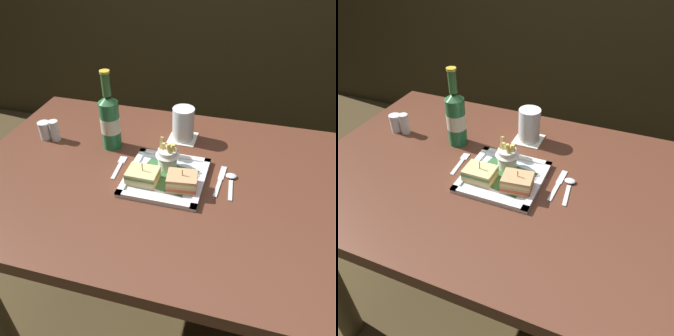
# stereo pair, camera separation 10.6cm
# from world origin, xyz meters

# --- Properties ---
(ground_plane) EXTENTS (6.00, 6.00, 0.00)m
(ground_plane) POSITION_xyz_m (0.00, 0.00, 0.00)
(ground_plane) COLOR #45371E
(dining_table) EXTENTS (1.32, 0.85, 0.75)m
(dining_table) POSITION_xyz_m (0.00, 0.00, 0.61)
(dining_table) COLOR #572F20
(dining_table) RESTS_ON ground_plane
(square_plate) EXTENTS (0.25, 0.25, 0.02)m
(square_plate) POSITION_xyz_m (-0.01, -0.01, 0.75)
(square_plate) COLOR white
(square_plate) RESTS_ON dining_table
(sandwich_half_left) EXTENTS (0.09, 0.07, 0.07)m
(sandwich_half_left) POSITION_xyz_m (-0.07, -0.05, 0.78)
(sandwich_half_left) COLOR #DBBB80
(sandwich_half_left) RESTS_ON square_plate
(sandwich_half_right) EXTENTS (0.10, 0.08, 0.07)m
(sandwich_half_right) POSITION_xyz_m (0.05, -0.05, 0.78)
(sandwich_half_right) COLOR tan
(sandwich_half_right) RESTS_ON square_plate
(fries_cup) EXTENTS (0.08, 0.08, 0.11)m
(fries_cup) POSITION_xyz_m (-0.02, 0.04, 0.80)
(fries_cup) COLOR white
(fries_cup) RESTS_ON square_plate
(beer_bottle) EXTENTS (0.07, 0.07, 0.28)m
(beer_bottle) POSITION_xyz_m (-0.25, 0.12, 0.85)
(beer_bottle) COLOR #1B6135
(beer_bottle) RESTS_ON dining_table
(drink_coaster) EXTENTS (0.10, 0.10, 0.00)m
(drink_coaster) POSITION_xyz_m (-0.01, 0.23, 0.75)
(drink_coaster) COLOR white
(drink_coaster) RESTS_ON dining_table
(water_glass) EXTENTS (0.08, 0.08, 0.12)m
(water_glass) POSITION_xyz_m (-0.01, 0.23, 0.80)
(water_glass) COLOR silver
(water_glass) RESTS_ON dining_table
(fork) EXTENTS (0.03, 0.12, 0.00)m
(fork) POSITION_xyz_m (-0.18, 0.01, 0.75)
(fork) COLOR silver
(fork) RESTS_ON dining_table
(knife) EXTENTS (0.02, 0.16, 0.00)m
(knife) POSITION_xyz_m (0.15, 0.03, 0.75)
(knife) COLOR silver
(knife) RESTS_ON dining_table
(spoon) EXTENTS (0.03, 0.13, 0.01)m
(spoon) POSITION_xyz_m (0.19, 0.03, 0.75)
(spoon) COLOR silver
(spoon) RESTS_ON dining_table
(salt_shaker) EXTENTS (0.04, 0.04, 0.07)m
(salt_shaker) POSITION_xyz_m (-0.50, 0.10, 0.77)
(salt_shaker) COLOR silver
(salt_shaker) RESTS_ON dining_table
(pepper_shaker) EXTENTS (0.03, 0.03, 0.08)m
(pepper_shaker) POSITION_xyz_m (-0.46, 0.10, 0.78)
(pepper_shaker) COLOR silver
(pepper_shaker) RESTS_ON dining_table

